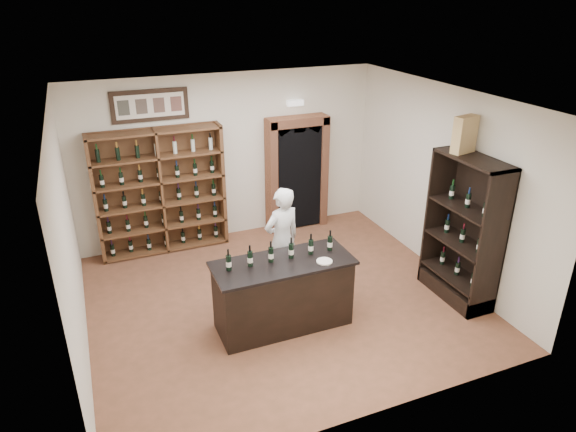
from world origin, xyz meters
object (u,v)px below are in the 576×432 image
object	(u,v)px
tasting_counter	(283,294)
wine_crate	(465,134)
side_cabinet	(462,251)
shopkeeper	(282,240)
counter_bottle_0	(229,263)
wine_shelf	(160,191)

from	to	relation	value
tasting_counter	wine_crate	bearing A→B (deg)	-1.01
tasting_counter	side_cabinet	distance (m)	2.75
wine_crate	shopkeeper	bearing A→B (deg)	144.96
shopkeeper	wine_crate	bearing A→B (deg)	144.73
tasting_counter	counter_bottle_0	world-z (taller)	counter_bottle_0
tasting_counter	wine_crate	world-z (taller)	wine_crate
wine_shelf	shopkeeper	bearing A→B (deg)	-54.78
wine_shelf	tasting_counter	bearing A→B (deg)	-69.44
counter_bottle_0	tasting_counter	bearing A→B (deg)	-5.03
tasting_counter	wine_crate	size ratio (longest dim) A/B	3.63
wine_shelf	side_cabinet	size ratio (longest dim) A/B	1.00
tasting_counter	shopkeeper	xyz separation A→B (m)	(0.34, 0.89, 0.34)
wine_shelf	tasting_counter	xyz separation A→B (m)	(1.10, -2.93, -0.61)
counter_bottle_0	wine_crate	bearing A→B (deg)	-1.86
wine_crate	side_cabinet	bearing A→B (deg)	-94.54
side_cabinet	shopkeeper	bearing A→B (deg)	153.45
wine_shelf	side_cabinet	bearing A→B (deg)	-40.21
counter_bottle_0	side_cabinet	xyz separation A→B (m)	(3.44, -0.36, -0.35)
shopkeeper	tasting_counter	bearing A→B (deg)	55.56
shopkeeper	wine_shelf	bearing A→B (deg)	-68.23
side_cabinet	wine_shelf	bearing A→B (deg)	139.79
shopkeeper	wine_crate	distance (m)	3.00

